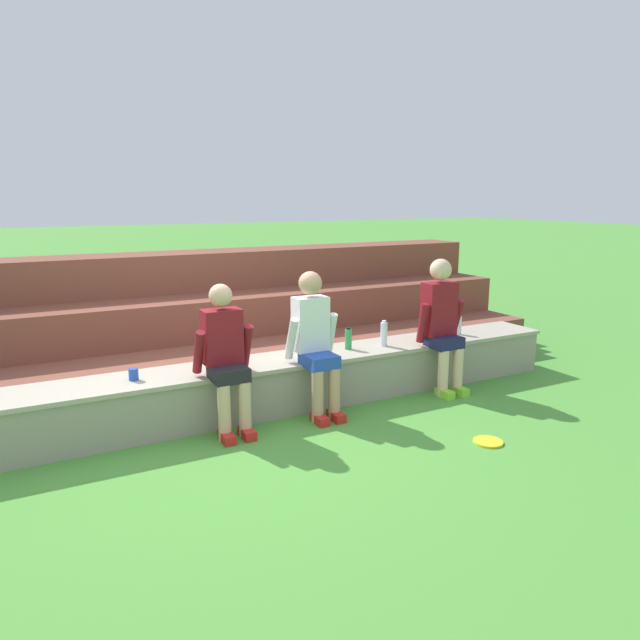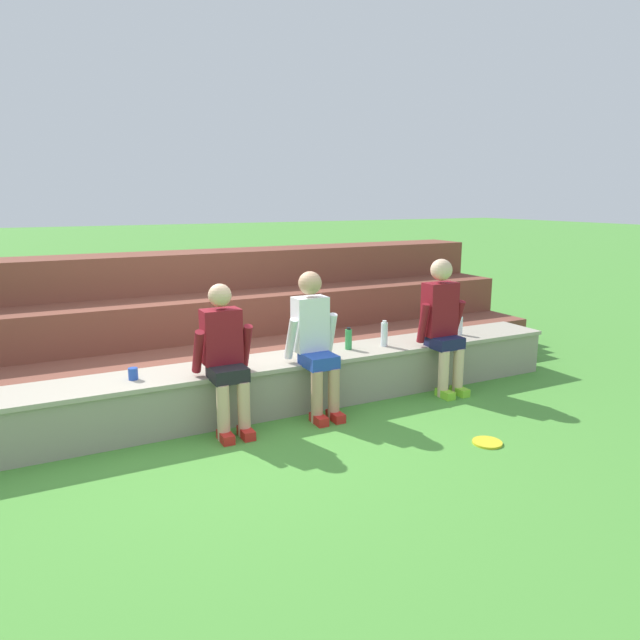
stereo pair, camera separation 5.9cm
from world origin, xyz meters
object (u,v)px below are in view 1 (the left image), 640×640
object	(u,v)px
person_center	(442,321)
frisbee	(488,442)
water_bottle_center_gap	(384,334)
water_bottle_near_left	(348,339)
person_left_of_center	(315,340)
water_bottle_mid_right	(458,325)
plastic_cup_left_end	(134,374)
person_far_left	(226,355)

from	to	relation	value
person_center	frisbee	bearing A→B (deg)	-112.04
water_bottle_center_gap	water_bottle_near_left	size ratio (longest dim) A/B	1.19
person_left_of_center	water_bottle_mid_right	xyz separation A→B (m)	(1.99, 0.28, -0.12)
water_bottle_center_gap	person_center	bearing A→B (deg)	-26.36
person_left_of_center	person_center	size ratio (longest dim) A/B	0.96
water_bottle_mid_right	plastic_cup_left_end	bearing A→B (deg)	-179.78
person_center	water_bottle_center_gap	xyz separation A→B (m)	(-0.55, 0.27, -0.13)
person_left_of_center	person_center	xyz separation A→B (m)	(1.49, -0.03, 0.03)
person_left_of_center	plastic_cup_left_end	bearing A→B (deg)	170.45
person_left_of_center	water_bottle_mid_right	bearing A→B (deg)	8.14
water_bottle_center_gap	water_bottle_mid_right	world-z (taller)	water_bottle_center_gap
person_far_left	plastic_cup_left_end	bearing A→B (deg)	158.39
person_center	plastic_cup_left_end	xyz separation A→B (m)	(-3.10, 0.30, -0.21)
person_far_left	frisbee	size ratio (longest dim) A/B	5.25
plastic_cup_left_end	frisbee	distance (m)	3.07
plastic_cup_left_end	water_bottle_mid_right	bearing A→B (deg)	0.22
person_center	plastic_cup_left_end	bearing A→B (deg)	174.52
plastic_cup_left_end	person_left_of_center	bearing A→B (deg)	-9.55
water_bottle_near_left	plastic_cup_left_end	distance (m)	2.16
person_far_left	plastic_cup_left_end	xyz separation A→B (m)	(-0.73, 0.29, -0.15)
water_bottle_mid_right	water_bottle_near_left	world-z (taller)	water_bottle_near_left
person_center	person_far_left	bearing A→B (deg)	179.81
person_far_left	person_center	xyz separation A→B (m)	(2.37, -0.01, 0.07)
water_bottle_mid_right	plastic_cup_left_end	distance (m)	3.60
person_center	water_bottle_near_left	size ratio (longest dim) A/B	6.10
person_left_of_center	frisbee	xyz separation A→B (m)	(0.97, -1.30, -0.72)
water_bottle_near_left	person_far_left	bearing A→B (deg)	-167.28
person_left_of_center	frisbee	world-z (taller)	person_left_of_center
water_bottle_mid_right	plastic_cup_left_end	size ratio (longest dim) A/B	2.23
person_left_of_center	water_bottle_center_gap	world-z (taller)	person_left_of_center
frisbee	plastic_cup_left_end	bearing A→B (deg)	148.70
person_far_left	plastic_cup_left_end	world-z (taller)	person_far_left
person_center	water_bottle_mid_right	world-z (taller)	person_center
person_center	frisbee	size ratio (longest dim) A/B	5.66
water_bottle_center_gap	person_left_of_center	bearing A→B (deg)	-165.44
person_far_left	person_left_of_center	distance (m)	0.88
plastic_cup_left_end	frisbee	size ratio (longest dim) A/B	0.41
person_left_of_center	water_bottle_center_gap	distance (m)	0.98
person_center	frisbee	xyz separation A→B (m)	(-0.52, -1.27, -0.75)
water_bottle_near_left	frisbee	bearing A→B (deg)	-74.98
person_far_left	water_bottle_mid_right	distance (m)	2.89
water_bottle_near_left	water_bottle_center_gap	bearing A→B (deg)	-8.27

